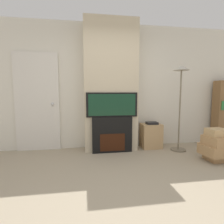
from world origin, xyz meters
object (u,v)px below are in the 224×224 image
object	(u,v)px
media_stand	(151,135)
fireplace	(112,135)
floor_lamp	(181,87)
box_stack	(217,146)
television	(112,105)
bookshelf	(223,113)

from	to	relation	value
media_stand	fireplace	bearing A→B (deg)	-170.00
floor_lamp	box_stack	size ratio (longest dim) A/B	3.04
fireplace	box_stack	world-z (taller)	fireplace
television	floor_lamp	world-z (taller)	floor_lamp
television	floor_lamp	distance (m)	1.46
box_stack	bookshelf	size ratio (longest dim) A/B	0.39
fireplace	box_stack	distance (m)	1.95
floor_lamp	media_stand	xyz separation A→B (m)	(-0.51, 0.26, -1.06)
fireplace	bookshelf	size ratio (longest dim) A/B	0.54
media_stand	bookshelf	bearing A→B (deg)	1.19
floor_lamp	media_stand	size ratio (longest dim) A/B	3.04
fireplace	floor_lamp	xyz separation A→B (m)	(1.41, -0.10, 0.97)
fireplace	media_stand	xyz separation A→B (m)	(0.90, 0.16, -0.09)
television	media_stand	size ratio (longest dim) A/B	1.77
fireplace	television	bearing A→B (deg)	-90.00
floor_lamp	fireplace	bearing A→B (deg)	175.76
television	box_stack	bearing A→B (deg)	-22.35
television	box_stack	size ratio (longest dim) A/B	1.77
fireplace	media_stand	bearing A→B (deg)	10.00
floor_lamp	box_stack	xyz separation A→B (m)	(0.39, -0.64, -1.06)
bookshelf	media_stand	bearing A→B (deg)	-178.81
floor_lamp	media_stand	world-z (taller)	floor_lamp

